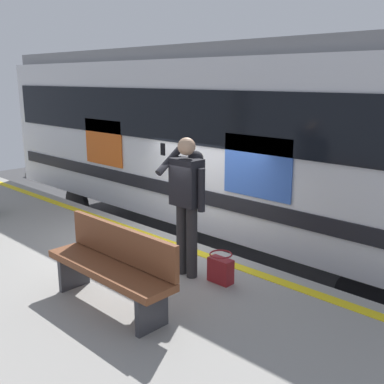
% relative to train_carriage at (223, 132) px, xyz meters
% --- Properties ---
extents(ground_plane, '(25.29, 25.29, 0.00)m').
position_rel_train_carriage_xyz_m(ground_plane, '(-0.90, 2.08, -2.50)').
color(ground_plane, '#3D3D3F').
extents(platform, '(16.86, 4.38, 1.05)m').
position_rel_train_carriage_xyz_m(platform, '(-0.90, 4.27, -1.98)').
color(platform, gray).
rests_on(platform, ground).
extents(safety_line, '(16.52, 0.16, 0.01)m').
position_rel_train_carriage_xyz_m(safety_line, '(-0.90, 2.38, -1.45)').
color(safety_line, yellow).
rests_on(safety_line, platform).
extents(track_rail_near, '(21.92, 0.08, 0.16)m').
position_rel_train_carriage_xyz_m(track_rail_near, '(-0.90, 0.71, -2.42)').
color(track_rail_near, slate).
rests_on(track_rail_near, ground).
extents(track_rail_far, '(21.92, 0.08, 0.16)m').
position_rel_train_carriage_xyz_m(track_rail_far, '(-0.90, -0.72, -2.42)').
color(track_rail_far, slate).
rests_on(track_rail_far, ground).
extents(train_carriage, '(11.02, 3.00, 3.93)m').
position_rel_train_carriage_xyz_m(train_carriage, '(0.00, 0.00, 0.00)').
color(train_carriage, silver).
rests_on(train_carriage, ground).
extents(passenger, '(0.57, 0.55, 1.79)m').
position_rel_train_carriage_xyz_m(passenger, '(-1.98, 3.03, -0.39)').
color(passenger, '#262628').
rests_on(passenger, platform).
extents(handbag, '(0.32, 0.29, 0.38)m').
position_rel_train_carriage_xyz_m(handbag, '(-2.44, 2.90, -1.28)').
color(handbag, maroon).
rests_on(handbag, platform).
extents(bench, '(1.79, 0.44, 0.90)m').
position_rel_train_carriage_xyz_m(bench, '(-1.96, 4.18, -0.96)').
color(bench, brown).
rests_on(bench, platform).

